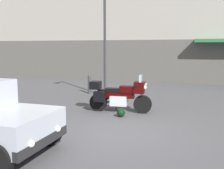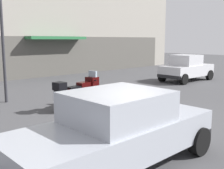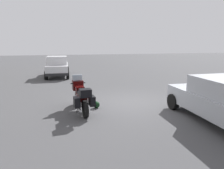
% 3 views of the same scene
% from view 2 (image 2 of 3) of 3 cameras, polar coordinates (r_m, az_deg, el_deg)
% --- Properties ---
extents(ground_plane, '(80.00, 80.00, 0.00)m').
position_cam_2_polar(ground_plane, '(9.47, 4.17, -6.55)').
color(ground_plane, '#424244').
extents(motorcycle, '(2.26, 0.82, 1.36)m').
position_cam_2_polar(motorcycle, '(10.51, -6.96, -1.54)').
color(motorcycle, black).
rests_on(motorcycle, ground).
extents(helmet, '(0.28, 0.28, 0.28)m').
position_cam_2_polar(helmet, '(10.27, -3.53, -4.47)').
color(helmet, black).
rests_on(helmet, ground).
extents(car_hatchback_near, '(3.92, 1.89, 1.64)m').
position_cam_2_polar(car_hatchback_near, '(18.05, 15.06, 3.28)').
color(car_hatchback_near, silver).
rests_on(car_hatchback_near, ground).
extents(car_sedan_far, '(4.60, 1.95, 1.56)m').
position_cam_2_polar(car_sedan_far, '(5.60, 0.85, -9.32)').
color(car_sedan_far, '#9EA3AD').
rests_on(car_sedan_far, ground).
extents(streetlamp_curbside, '(0.28, 0.94, 4.92)m').
position_cam_2_polar(streetlamp_curbside, '(11.97, -21.42, 10.56)').
color(streetlamp_curbside, '#2D2D33').
rests_on(streetlamp_curbside, ground).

